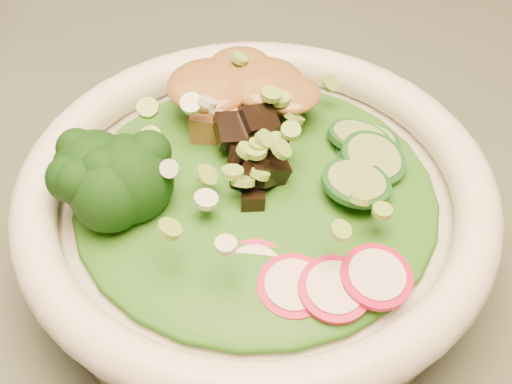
{
  "coord_description": "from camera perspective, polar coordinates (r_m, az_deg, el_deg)",
  "views": [
    {
      "loc": [
        0.0,
        -0.34,
        1.1
      ],
      "look_at": [
        -0.02,
        -0.06,
        0.81
      ],
      "focal_mm": 50.0,
      "sensor_mm": 36.0,
      "label": 1
    }
  ],
  "objects": [
    {
      "name": "dining_table",
      "position": [
        0.57,
        2.77,
        -7.72
      ],
      "size": [
        1.2,
        0.8,
        0.75
      ],
      "color": "black",
      "rests_on": "ground"
    },
    {
      "name": "salad_bowl",
      "position": [
        0.41,
        -0.0,
        -1.91
      ],
      "size": [
        0.27,
        0.27,
        0.07
      ],
      "rotation": [
        0.0,
        0.0,
        0.05
      ],
      "color": "white",
      "rests_on": "dining_table"
    },
    {
      "name": "lettuce_bed",
      "position": [
        0.4,
        0.0,
        0.1
      ],
      "size": [
        0.2,
        0.2,
        0.02
      ],
      "primitive_type": "ellipsoid",
      "color": "#205812",
      "rests_on": "salad_bowl"
    },
    {
      "name": "broccoli_florets",
      "position": [
        0.38,
        -9.14,
        -0.08
      ],
      "size": [
        0.08,
        0.07,
        0.04
      ],
      "primitive_type": null,
      "rotation": [
        0.0,
        0.0,
        0.05
      ],
      "color": "black",
      "rests_on": "salad_bowl"
    },
    {
      "name": "radish_slices",
      "position": [
        0.35,
        3.05,
        -6.93
      ],
      "size": [
        0.11,
        0.05,
        0.02
      ],
      "primitive_type": null,
      "rotation": [
        0.0,
        0.0,
        0.05
      ],
      "color": "#B40D38",
      "rests_on": "salad_bowl"
    },
    {
      "name": "cucumber_slices",
      "position": [
        0.4,
        9.06,
        2.73
      ],
      "size": [
        0.07,
        0.07,
        0.04
      ],
      "primitive_type": null,
      "rotation": [
        0.0,
        0.0,
        0.05
      ],
      "color": "#8DB363",
      "rests_on": "salad_bowl"
    },
    {
      "name": "mushroom_heap",
      "position": [
        0.4,
        -0.42,
        2.74
      ],
      "size": [
        0.07,
        0.07,
        0.04
      ],
      "primitive_type": null,
      "rotation": [
        0.0,
        0.0,
        0.05
      ],
      "color": "black",
      "rests_on": "salad_bowl"
    },
    {
      "name": "tofu_cubes",
      "position": [
        0.43,
        -1.78,
        7.07
      ],
      "size": [
        0.09,
        0.06,
        0.04
      ],
      "primitive_type": null,
      "rotation": [
        0.0,
        0.0,
        0.05
      ],
      "color": "#9A5E33",
      "rests_on": "salad_bowl"
    },
    {
      "name": "peanut_sauce",
      "position": [
        0.43,
        -1.82,
        8.43
      ],
      "size": [
        0.07,
        0.06,
        0.02
      ],
      "primitive_type": "ellipsoid",
      "color": "brown",
      "rests_on": "tofu_cubes"
    },
    {
      "name": "scallion_garnish",
      "position": [
        0.38,
        0.0,
        2.61
      ],
      "size": [
        0.19,
        0.19,
        0.02
      ],
      "primitive_type": null,
      "color": "#78AD3D",
      "rests_on": "salad_bowl"
    }
  ]
}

